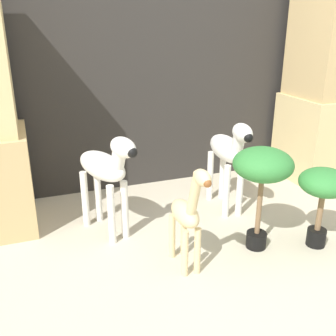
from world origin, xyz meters
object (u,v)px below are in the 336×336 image
zebra_right (229,152)px  potted_palm_back (324,188)px  zebra_left (106,170)px  giraffe_figurine (188,214)px  potted_palm_front (263,170)px

zebra_right → potted_palm_back: 0.69m
zebra_left → potted_palm_back: bearing=-26.5°
giraffe_figurine → potted_palm_back: bearing=-3.7°
zebra_right → potted_palm_back: size_ratio=1.38×
zebra_right → giraffe_figurine: bearing=-133.8°
zebra_right → potted_palm_front: zebra_right is taller
potted_palm_front → zebra_right: bearing=82.6°
potted_palm_front → potted_palm_back: potted_palm_front is taller
zebra_left → potted_palm_back: size_ratio=1.38×
zebra_right → potted_palm_front: 0.53m
zebra_right → zebra_left: same height
potted_palm_front → potted_palm_back: (0.36, -0.11, -0.12)m
zebra_left → zebra_right: bearing=3.2°
zebra_right → zebra_left: size_ratio=1.00×
zebra_right → zebra_left: bearing=-176.8°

